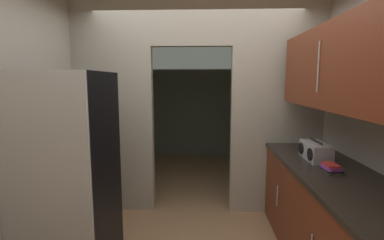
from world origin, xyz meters
TOP-DOWN VIEW (x-y plane):
  - kitchen_partition at (0.02, 1.25)m, footprint 3.09×0.12m
  - adjoining_room_shell at (0.00, 3.10)m, footprint 3.09×2.77m
  - refrigerator at (-1.12, 0.04)m, footprint 0.76×0.78m
  - lower_cabinet_run at (1.20, 0.11)m, footprint 0.69×2.16m
  - upper_cabinet_counterside at (1.20, 0.11)m, footprint 0.36×1.95m
  - boombox at (1.17, 0.44)m, footprint 0.20×0.40m
  - book_stack at (1.15, 0.05)m, footprint 0.14×0.17m

SIDE VIEW (x-z plane):
  - lower_cabinet_run at x=1.20m, z-range 0.00..0.91m
  - refrigerator at x=-1.12m, z-range 0.00..1.74m
  - book_stack at x=1.15m, z-range 0.91..0.98m
  - boombox at x=1.17m, z-range 0.89..1.09m
  - adjoining_room_shell at x=0.00m, z-range 0.00..2.82m
  - kitchen_partition at x=0.02m, z-range 0.11..2.93m
  - upper_cabinet_counterside at x=1.20m, z-range 1.43..2.12m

